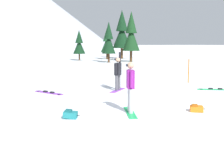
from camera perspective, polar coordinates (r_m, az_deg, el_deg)
ground_plane at (r=11.29m, az=9.89°, el=-5.79°), size 800.00×800.00×0.00m
snowboarder_foreground at (r=9.14m, az=4.04°, el=-2.55°), size 0.90×1.55×1.80m
snowboarder_midground at (r=13.51m, az=1.28°, el=0.42°), size 1.37×1.14×2.00m
loose_snowboard_near_right at (r=13.32m, az=-13.67°, el=-3.87°), size 1.14×1.81×0.09m
loose_snowboard_near_left at (r=14.90m, az=21.66°, el=-3.04°), size 1.74×1.33×0.09m
backpack_orange at (r=9.93m, az=17.96°, el=-7.07°), size 0.55×0.53×0.27m
backpack_teal at (r=8.74m, az=-9.11°, el=-8.59°), size 0.56×0.51×0.29m
trail_marker_pole at (r=16.94m, az=16.40°, el=0.74°), size 0.06×0.06×1.48m
pine_tree_slender at (r=43.00m, az=2.18°, el=9.22°), size 3.03×3.03×7.87m
pine_tree_twin at (r=33.99m, az=-0.72°, el=7.49°), size 1.78×1.78×5.28m
pine_tree_tall at (r=38.50m, az=-7.19°, el=6.67°), size 1.79×1.79×4.43m
pine_tree_broad at (r=35.41m, az=4.22°, el=8.74°), size 2.33×2.33×6.75m
pine_tree_short at (r=41.43m, az=-1.11°, el=7.08°), size 1.99×1.99×4.90m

